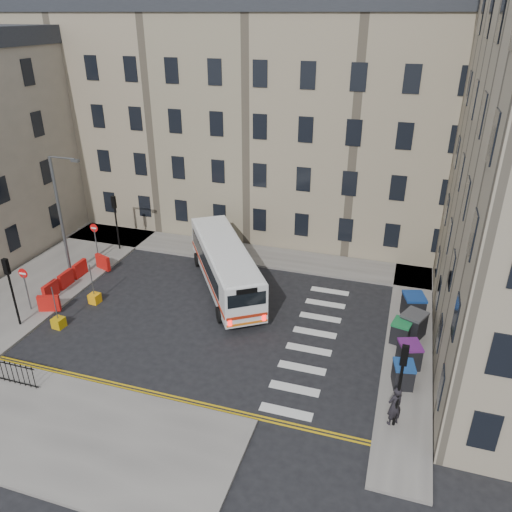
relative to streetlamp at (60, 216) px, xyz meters
The scene contains 22 objects.
ground 13.85m from the streetlamp, ahead, with size 120.00×120.00×0.00m, color black.
pavement_north 10.52m from the streetlamp, 43.32° to the left, with size 36.00×3.20×0.15m, color slate.
pavement_east 22.50m from the streetlamp, ahead, with size 2.40×26.00×0.15m, color slate.
pavement_west 4.49m from the streetlamp, 135.00° to the right, with size 6.00×22.00×0.15m, color slate.
pavement_sw 14.08m from the streetlamp, 63.43° to the right, with size 20.00×6.00×0.15m, color slate.
terrace_north 15.38m from the streetlamp, 66.04° to the left, with size 38.30×10.80×17.20m.
traffic_light_east 22.91m from the streetlamp, 19.15° to the right, with size 0.28×0.22×4.10m.
traffic_light_nw 4.84m from the streetlamp, 77.47° to the left, with size 0.28×0.22×4.10m.
traffic_light_sw 6.26m from the streetlamp, 80.54° to the right, with size 0.28×0.22×4.10m.
streetlamp is the anchor object (origin of this frame).
no_entry_north 3.41m from the streetlamp, 78.69° to the left, with size 0.60×0.08×3.00m.
no_entry_south 5.06m from the streetlamp, 83.66° to the right, with size 0.60×0.08×3.00m.
roadworks_barriers 4.15m from the streetlamp, 52.28° to the right, with size 1.66×6.26×1.00m.
bus 10.96m from the streetlamp, ahead, with size 7.88×10.18×2.90m.
wheelie_bin_a 22.60m from the streetlamp, 12.32° to the right, with size 1.13×1.24×1.19m.
wheelie_bin_b 22.51m from the streetlamp, ahead, with size 1.33×1.42×1.27m.
wheelie_bin_c 21.86m from the streetlamp, ahead, with size 1.18×1.28×1.21m.
wheelie_bin_d 22.39m from the streetlamp, ahead, with size 1.55×1.63×1.42m.
wheelie_bin_e 22.36m from the streetlamp, ahead, with size 1.47×1.59×1.46m.
pedestrian 23.01m from the streetlamp, 19.03° to the right, with size 0.70×0.46×1.93m, color black.
bollard_yellow 5.93m from the streetlamp, 35.27° to the right, with size 0.60×0.60×0.60m, color #FDA20E.
bollard_chevron 7.46m from the streetlamp, 59.80° to the right, with size 0.60×0.60×0.60m, color #C2920B.
Camera 1 is at (7.81, -22.47, 15.97)m, focal length 35.00 mm.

